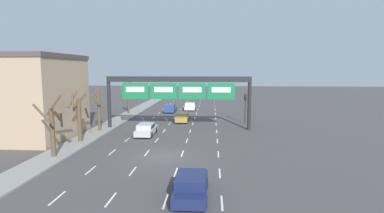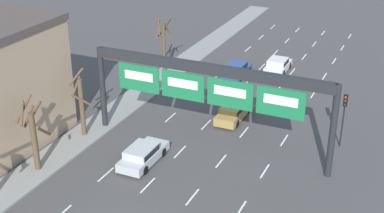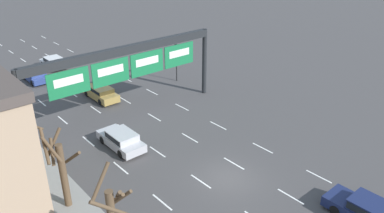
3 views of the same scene
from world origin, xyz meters
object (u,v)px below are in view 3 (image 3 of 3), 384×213
(sign_gantry, at_px, (127,61))
(tree_bare_second, at_px, (61,168))
(car_white, at_px, (53,62))
(car_silver, at_px, (121,139))
(tree_bare_closest, at_px, (27,134))
(car_gold, at_px, (101,92))
(car_navy, at_px, (369,211))
(car_blue, at_px, (35,75))
(traffic_light_near_gantry, at_px, (176,55))

(sign_gantry, xyz_separation_m, tree_bare_second, (-9.61, -7.68, -2.61))
(sign_gantry, relative_size, car_white, 4.59)
(car_silver, distance_m, tree_bare_closest, 6.86)
(tree_bare_closest, xyz_separation_m, tree_bare_second, (0.05, -5.63, 0.09))
(car_silver, relative_size, car_gold, 0.95)
(car_gold, xyz_separation_m, car_navy, (3.11, -26.22, 0.05))
(car_navy, relative_size, tree_bare_closest, 0.90)
(car_blue, relative_size, tree_bare_second, 0.81)
(tree_bare_closest, bearing_deg, tree_bare_second, -89.47)
(tree_bare_second, bearing_deg, car_silver, 31.74)
(sign_gantry, distance_m, car_navy, 21.28)
(car_gold, distance_m, tree_bare_closest, 12.56)
(car_white, bearing_deg, tree_bare_closest, -116.16)
(sign_gantry, height_order, car_silver, sign_gantry)
(car_white, distance_m, car_blue, 4.58)
(car_blue, xyz_separation_m, traffic_light_near_gantry, (12.19, -10.42, 2.29))
(car_navy, bearing_deg, tree_bare_second, 134.75)
(tree_bare_second, bearing_deg, tree_bare_closest, 90.53)
(sign_gantry, relative_size, tree_bare_second, 3.50)
(car_navy, distance_m, tree_bare_second, 18.20)
(car_navy, bearing_deg, tree_bare_closest, 124.67)
(tree_bare_closest, bearing_deg, car_gold, 38.68)
(car_navy, bearing_deg, car_silver, 111.18)
(sign_gantry, height_order, car_navy, sign_gantry)
(car_silver, height_order, traffic_light_near_gantry, traffic_light_near_gantry)
(car_gold, bearing_deg, tree_bare_closest, -141.32)
(tree_bare_closest, bearing_deg, car_navy, -55.33)
(car_white, distance_m, traffic_light_near_gantry, 16.29)
(car_silver, distance_m, car_navy, 17.92)
(car_gold, bearing_deg, car_navy, -83.24)
(sign_gantry, distance_m, tree_bare_closest, 10.24)
(sign_gantry, height_order, car_blue, sign_gantry)
(car_silver, xyz_separation_m, tree_bare_second, (-6.26, -3.87, 2.13))
(traffic_light_near_gantry, height_order, tree_bare_closest, tree_bare_closest)
(car_blue, height_order, car_navy, car_navy)
(car_blue, bearing_deg, car_navy, -80.02)
(tree_bare_closest, relative_size, tree_bare_second, 1.00)
(car_silver, bearing_deg, tree_bare_closest, 164.36)
(sign_gantry, xyz_separation_m, car_silver, (-3.36, -3.81, -4.74))
(tree_bare_second, bearing_deg, sign_gantry, 38.60)
(car_white, relative_size, tree_bare_second, 0.76)
(car_navy, height_order, traffic_light_near_gantry, traffic_light_near_gantry)
(car_gold, height_order, car_navy, car_navy)
(car_blue, distance_m, traffic_light_near_gantry, 16.19)
(sign_gantry, relative_size, car_navy, 3.90)
(traffic_light_near_gantry, relative_size, tree_bare_closest, 0.80)
(sign_gantry, height_order, tree_bare_closest, sign_gantry)
(car_white, distance_m, tree_bare_second, 27.70)
(traffic_light_near_gantry, height_order, tree_bare_second, tree_bare_second)
(sign_gantry, distance_m, car_white, 18.73)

